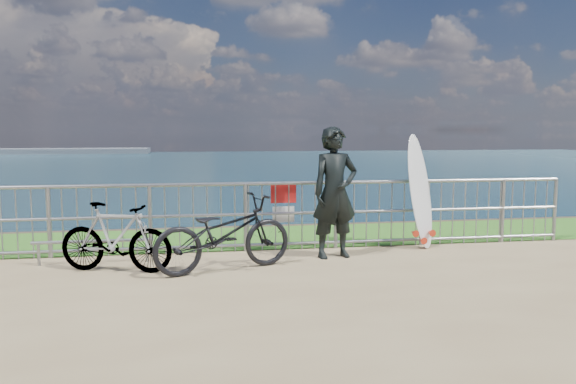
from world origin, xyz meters
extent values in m
plane|color=#2C691D|center=(0.00, 2.70, 0.01)|extent=(120.00, 120.00, 0.00)
cube|color=brown|center=(0.00, 3.90, -2.50)|extent=(120.00, 0.30, 5.00)
plane|color=#183848|center=(0.00, 90.00, -5.00)|extent=(260.00, 260.00, 0.00)
cube|color=#565E68|center=(-50.00, 168.00, -4.25)|extent=(70.00, 12.00, 1.50)
cylinder|color=gray|center=(0.00, 1.60, 1.10)|extent=(10.00, 0.06, 0.06)
cylinder|color=gray|center=(0.00, 1.60, 0.61)|extent=(10.00, 0.05, 0.05)
cylinder|color=gray|center=(0.00, 1.60, 0.10)|extent=(10.00, 0.05, 0.05)
cylinder|color=gray|center=(-3.50, 1.60, 0.55)|extent=(0.06, 0.06, 1.10)
cylinder|color=gray|center=(-2.00, 1.60, 0.55)|extent=(0.06, 0.06, 1.10)
cylinder|color=gray|center=(-0.50, 1.60, 0.55)|extent=(0.06, 0.06, 1.10)
cylinder|color=gray|center=(1.00, 1.60, 0.55)|extent=(0.06, 0.06, 1.10)
cylinder|color=gray|center=(2.50, 1.60, 0.55)|extent=(0.06, 0.06, 1.10)
cylinder|color=gray|center=(4.00, 1.60, 0.55)|extent=(0.06, 0.06, 1.10)
cylinder|color=gray|center=(5.00, 1.60, 0.55)|extent=(0.06, 0.06, 1.10)
cube|color=red|center=(0.13, 1.66, 0.92)|extent=(0.42, 0.02, 0.30)
cube|color=white|center=(0.13, 1.66, 0.92)|extent=(0.38, 0.01, 0.08)
cube|color=white|center=(0.13, 1.66, 0.58)|extent=(0.36, 0.02, 0.26)
imported|color=black|center=(0.82, 0.95, 1.01)|extent=(0.81, 0.61, 2.01)
ellipsoid|color=white|center=(2.40, 1.45, 0.96)|extent=(0.65, 0.63, 1.91)
cone|color=red|center=(2.26, 1.33, 0.27)|extent=(0.11, 0.21, 0.11)
cone|color=red|center=(2.55, 1.33, 0.27)|extent=(0.11, 0.21, 0.11)
cone|color=red|center=(2.40, 1.33, 0.15)|extent=(0.11, 0.21, 0.11)
imported|color=black|center=(-0.92, 0.38, 0.53)|extent=(2.14, 1.34, 1.06)
imported|color=black|center=(-2.39, 0.56, 0.49)|extent=(1.68, 0.94, 0.97)
cylinder|color=gray|center=(-2.78, 1.11, 0.34)|extent=(1.73, 0.05, 0.05)
cylinder|color=gray|center=(-3.55, 1.11, 0.17)|extent=(0.04, 0.04, 0.34)
cylinder|color=gray|center=(-2.02, 1.11, 0.17)|extent=(0.04, 0.04, 0.34)
camera|label=1|loc=(-1.29, -7.34, 1.96)|focal=35.00mm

